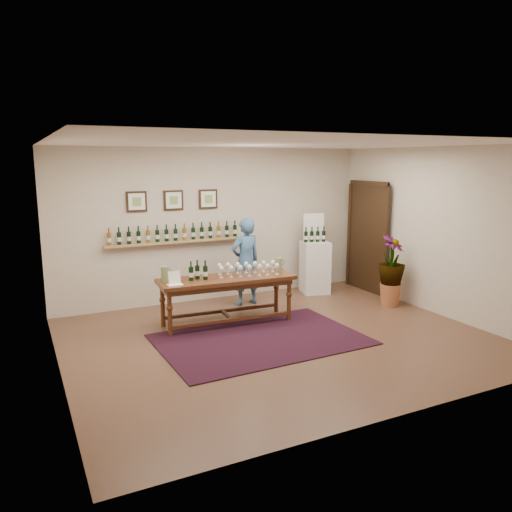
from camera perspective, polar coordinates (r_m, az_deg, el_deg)
name	(u,v)px	position (r m, az deg, el deg)	size (l,w,h in m)	color
ground	(280,339)	(7.41, 2.76, -9.45)	(6.00, 6.00, 0.00)	brown
room_shell	(330,237)	(9.75, 8.45, 2.20)	(6.00, 6.00, 6.00)	beige
rug	(261,339)	(7.36, 0.54, -9.51)	(2.91, 1.94, 0.02)	#420B0F
tasting_table	(227,284)	(7.89, -3.36, -3.25)	(2.19, 0.81, 0.76)	#401D10
table_glasses	(248,268)	(8.03, -0.92, -1.44)	(1.41, 0.32, 0.19)	white
table_bottles	(198,271)	(7.73, -6.67, -1.67)	(0.26, 0.15, 0.28)	black
pitcher_left	(165,274)	(7.66, -10.34, -2.05)	(0.15, 0.15, 0.24)	olive
pitcher_right	(279,264)	(8.35, 2.64, -0.91)	(0.13, 0.13, 0.21)	olive
menu_card	(174,278)	(7.48, -9.31, -2.48)	(0.22, 0.16, 0.20)	white
display_pedestal	(315,267)	(9.86, 6.74, -1.29)	(0.51, 0.51, 1.01)	white
pedestal_bottles	(315,234)	(9.72, 6.74, 2.53)	(0.32, 0.09, 0.32)	black
info_sign	(314,226)	(9.85, 6.60, 3.37)	(0.41, 0.02, 0.57)	white
potted_plant	(391,271)	(9.18, 15.21, -1.66)	(0.80, 0.80, 1.09)	#A15A35
person	(246,262)	(8.93, -1.21, -0.65)	(0.57, 0.38, 1.57)	#3B618B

